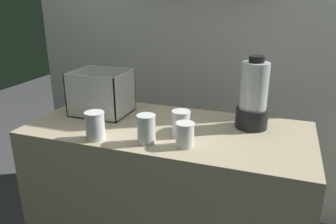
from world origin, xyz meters
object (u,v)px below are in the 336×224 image
Objects in this scene: juice_cup_carrot_left at (146,131)px; juice_cup_orange_far_left at (95,128)px; carrot_display_bin at (101,101)px; juice_cup_pomegranate_middle at (181,124)px; blender_pitcher at (253,98)px; juice_cup_pomegranate_right at (185,136)px.

juice_cup_orange_far_left is at bearing -170.28° from juice_cup_carrot_left.
carrot_display_bin is 0.54m from juice_cup_pomegranate_middle.
blender_pitcher is 3.28× the size of juice_cup_pomegranate_right.
juice_cup_pomegranate_middle is at bearing 47.72° from juice_cup_carrot_left.
juice_cup_pomegranate_right is at bearing 8.67° from juice_cup_orange_far_left.
blender_pitcher is 2.73× the size of juice_cup_carrot_left.
juice_cup_orange_far_left is 1.00× the size of juice_cup_carrot_left.
juice_cup_pomegranate_right is (0.17, 0.02, -0.01)m from juice_cup_carrot_left.
blender_pitcher reaches higher than juice_cup_pomegranate_right.
carrot_display_bin is at bearing 155.06° from juice_cup_pomegranate_right.
juice_cup_pomegranate_middle is (0.35, 0.17, -0.00)m from juice_cup_orange_far_left.
juice_cup_pomegranate_right is at bearing -24.94° from carrot_display_bin.
juice_cup_pomegranate_middle reaches higher than juice_cup_pomegranate_right.
juice_cup_orange_far_left is 0.24m from juice_cup_carrot_left.
juice_cup_orange_far_left is at bearing -154.18° from juice_cup_pomegranate_middle.
juice_cup_carrot_left reaches higher than juice_cup_pomegranate_right.
juice_cup_pomegranate_middle is 0.12m from juice_cup_pomegranate_right.
juice_cup_pomegranate_right is at bearing 7.23° from juice_cup_carrot_left.
juice_cup_pomegranate_right is at bearing -64.34° from juice_cup_pomegranate_middle.
juice_cup_pomegranate_right is (0.41, 0.06, -0.01)m from juice_cup_orange_far_left.
juice_cup_carrot_left is at bearing -35.83° from carrot_display_bin.
blender_pitcher is (0.81, 0.06, 0.08)m from carrot_display_bin.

